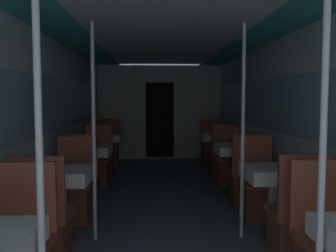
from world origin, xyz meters
TOP-DOWN VIEW (x-y plane):
  - wall_left at (-1.43, 3.57)m, footprint 0.05×9.95m
  - wall_right at (1.43, 3.57)m, footprint 0.05×9.95m
  - ceiling_panel at (0.00, 3.57)m, footprint 2.86×9.95m
  - bulkhead_far at (0.00, 7.40)m, footprint 2.80×0.09m
  - support_pole_left_0 at (-0.74, 0.72)m, footprint 0.04×0.04m
  - dining_table_left_1 at (-1.06, 2.48)m, footprint 0.57×0.57m
  - chair_left_near_1 at (-1.06, 1.90)m, footprint 0.42×0.42m
  - chair_left_far_1 at (-1.06, 3.06)m, footprint 0.42×0.42m
  - support_pole_left_1 at (-0.74, 2.48)m, footprint 0.04×0.04m
  - dining_table_left_2 at (-1.06, 4.23)m, footprint 0.57×0.57m
  - chair_left_near_2 at (-1.06, 3.65)m, footprint 0.42×0.42m
  - chair_left_far_2 at (-1.06, 4.81)m, footprint 0.42×0.42m
  - dining_table_left_3 at (-1.06, 5.98)m, footprint 0.57×0.57m
  - chair_left_near_3 at (-1.06, 5.40)m, footprint 0.42×0.42m
  - chair_left_far_3 at (-1.06, 6.56)m, footprint 0.42×0.42m
  - support_pole_right_0 at (0.74, 0.72)m, footprint 0.04×0.04m
  - dining_table_right_1 at (1.06, 2.48)m, footprint 0.57×0.57m
  - chair_right_near_1 at (1.06, 1.90)m, footprint 0.42×0.42m
  - chair_right_far_1 at (1.06, 3.06)m, footprint 0.42×0.42m
  - support_pole_right_1 at (0.74, 2.48)m, footprint 0.04×0.04m
  - dining_table_right_2 at (1.06, 4.23)m, footprint 0.57×0.57m
  - chair_right_near_2 at (1.06, 3.65)m, footprint 0.42×0.42m
  - chair_right_far_2 at (1.06, 4.81)m, footprint 0.42×0.42m
  - dining_table_right_3 at (1.06, 5.98)m, footprint 0.57×0.57m
  - chair_right_near_3 at (1.06, 5.40)m, footprint 0.42×0.42m
  - chair_right_far_3 at (1.06, 6.56)m, footprint 0.42×0.42m

SIDE VIEW (x-z plane):
  - chair_left_near_1 at x=-1.06m, z-range -0.19..0.77m
  - chair_left_far_1 at x=-1.06m, z-range -0.19..0.77m
  - chair_left_near_2 at x=-1.06m, z-range -0.19..0.77m
  - chair_left_far_2 at x=-1.06m, z-range -0.19..0.77m
  - chair_left_near_3 at x=-1.06m, z-range -0.19..0.77m
  - chair_left_far_3 at x=-1.06m, z-range -0.19..0.77m
  - chair_right_near_1 at x=1.06m, z-range -0.19..0.77m
  - chair_right_far_1 at x=1.06m, z-range -0.19..0.77m
  - chair_right_near_2 at x=1.06m, z-range -0.19..0.77m
  - chair_right_far_2 at x=1.06m, z-range -0.19..0.77m
  - chair_right_near_3 at x=1.06m, z-range -0.19..0.77m
  - chair_right_far_3 at x=1.06m, z-range -0.19..0.77m
  - dining_table_left_1 at x=-1.06m, z-range 0.24..0.97m
  - dining_table_left_2 at x=-1.06m, z-range 0.24..0.97m
  - dining_table_left_3 at x=-1.06m, z-range 0.24..0.97m
  - dining_table_right_1 at x=1.06m, z-range 0.24..0.97m
  - dining_table_right_2 at x=1.06m, z-range 0.24..0.97m
  - dining_table_right_3 at x=1.06m, z-range 0.24..0.97m
  - bulkhead_far at x=0.00m, z-range 0.00..2.14m
  - support_pole_left_0 at x=-0.74m, z-range 0.00..2.15m
  - support_pole_left_1 at x=-0.74m, z-range 0.00..2.15m
  - support_pole_right_0 at x=0.74m, z-range 0.00..2.15m
  - support_pole_right_1 at x=0.74m, z-range 0.00..2.15m
  - wall_left at x=-1.43m, z-range 0.04..2.18m
  - wall_right at x=1.43m, z-range 0.04..2.18m
  - ceiling_panel at x=0.00m, z-range 2.15..2.22m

